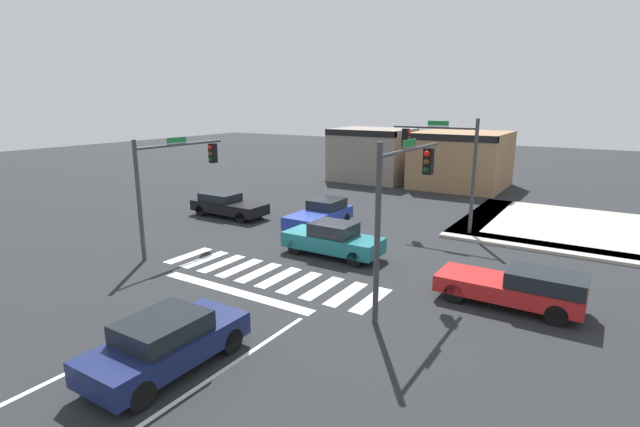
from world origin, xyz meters
The scene contains 14 objects.
ground_plane centered at (0.00, 0.00, 0.00)m, with size 120.00×120.00×0.00m, color #232628.
crosswalk_near centered at (0.00, -4.50, 0.00)m, with size 9.68×2.46×0.01m.
lane_markings centered at (1.11, -12.02, 0.00)m, with size 6.80×20.25×0.01m.
bike_detector_marking centered at (1.59, -9.19, 0.00)m, with size 1.10×1.10×0.01m.
curb_corner_northeast centered at (8.49, 9.42, 0.07)m, with size 10.00×10.60×0.15m.
storefront_row centered at (-2.48, 19.09, 2.23)m, with size 14.03×7.00×4.46m.
traffic_signal_southeast centered at (5.43, -4.16, 3.92)m, with size 0.32×5.06×5.65m.
traffic_signal_southwest centered at (-5.72, -3.95, 3.65)m, with size 0.32×5.09×5.23m.
traffic_signal_northeast centered at (3.61, 5.56, 4.05)m, with size 4.50×0.32×5.95m.
car_red centered at (8.98, -2.39, 0.72)m, with size 4.69×1.77×1.39m.
car_navy centered at (2.04, -11.26, 0.76)m, with size 1.86×4.34×1.47m.
car_blue centered at (-2.08, 2.71, 0.74)m, with size 1.79×4.49×1.50m.
car_black centered at (-8.22, 1.95, 0.71)m, with size 4.77×1.79×1.37m.
car_teal centered at (0.91, -1.02, 0.75)m, with size 4.49×1.73×1.53m.
Camera 1 is at (11.28, -18.47, 6.81)m, focal length 26.56 mm.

